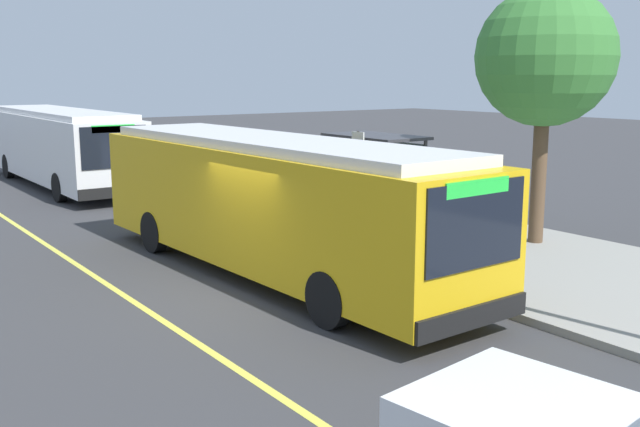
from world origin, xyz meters
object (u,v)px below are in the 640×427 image
object	(u,v)px
transit_bus_main	(271,200)
route_sign_post	(358,173)
transit_bus_second	(60,144)
waiting_bench	(377,205)

from	to	relation	value
transit_bus_main	route_sign_post	world-z (taller)	same
transit_bus_second	waiting_bench	size ratio (longest dim) A/B	7.51
transit_bus_main	transit_bus_second	world-z (taller)	same
route_sign_post	transit_bus_second	bearing A→B (deg)	-170.80
waiting_bench	route_sign_post	xyz separation A→B (m)	(2.09, -2.38, 1.32)
transit_bus_second	waiting_bench	world-z (taller)	transit_bus_second
transit_bus_main	waiting_bench	distance (m)	5.69
transit_bus_main	route_sign_post	distance (m)	2.70
waiting_bench	route_sign_post	world-z (taller)	route_sign_post
transit_bus_second	route_sign_post	distance (m)	15.49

